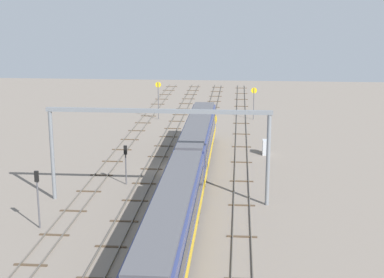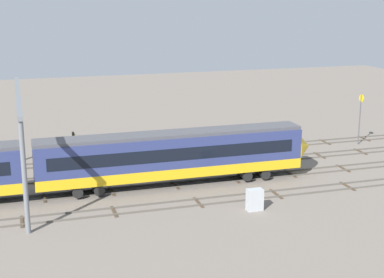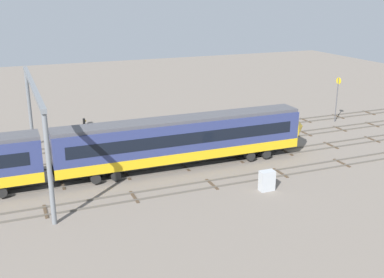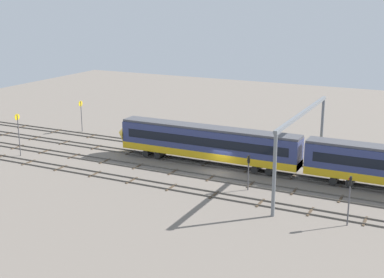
# 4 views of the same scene
# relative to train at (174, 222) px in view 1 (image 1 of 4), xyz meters

# --- Properties ---
(ground_plane) EXTENTS (142.72, 142.72, 0.00)m
(ground_plane) POSITION_rel_train_xyz_m (21.56, 2.46, -2.66)
(ground_plane) COLOR slate
(track_near_foreground) EXTENTS (126.72, 2.40, 0.16)m
(track_near_foreground) POSITION_rel_train_xyz_m (21.56, -4.92, -2.59)
(track_near_foreground) COLOR #59544C
(track_near_foreground) RESTS_ON ground
(track_with_train) EXTENTS (126.72, 2.40, 0.16)m
(track_with_train) POSITION_rel_train_xyz_m (21.56, 0.00, -2.59)
(track_with_train) COLOR #59544C
(track_with_train) RESTS_ON ground
(track_middle) EXTENTS (126.72, 2.40, 0.16)m
(track_middle) POSITION_rel_train_xyz_m (21.56, 4.92, -2.59)
(track_middle) COLOR #59544C
(track_middle) RESTS_ON ground
(track_second_far) EXTENTS (126.72, 2.40, 0.16)m
(track_second_far) POSITION_rel_train_xyz_m (21.56, 9.84, -2.59)
(track_second_far) COLOR #59544C
(track_second_far) RESTS_ON ground
(train) EXTENTS (75.20, 3.24, 4.80)m
(train) POSITION_rel_train_xyz_m (0.00, 0.00, 0.00)
(train) COLOR navy
(train) RESTS_ON ground
(overhead_gantry) EXTENTS (0.40, 20.26, 8.67)m
(overhead_gantry) POSITION_rel_train_xyz_m (11.43, 2.66, 3.97)
(overhead_gantry) COLOR slate
(overhead_gantry) RESTS_ON ground
(speed_sign_near_foreground) EXTENTS (0.14, 0.91, 4.96)m
(speed_sign_near_foreground) POSITION_rel_train_xyz_m (49.49, -6.78, 0.57)
(speed_sign_near_foreground) COLOR #4C4C51
(speed_sign_near_foreground) RESTS_ON ground
(speed_sign_mid_trackside) EXTENTS (0.14, 0.86, 5.80)m
(speed_sign_mid_trackside) POSITION_rel_train_xyz_m (48.50, 7.92, 1.01)
(speed_sign_mid_trackside) COLOR #4C4C51
(speed_sign_mid_trackside) RESTS_ON ground
(signal_light_trackside_approach) EXTENTS (0.31, 0.32, 4.03)m
(signal_light_trackside_approach) POSITION_rel_train_xyz_m (16.20, 6.66, 0.00)
(signal_light_trackside_approach) COLOR #4C4C51
(signal_light_trackside_approach) RESTS_ON ground
(signal_light_trackside_departure) EXTENTS (0.31, 0.32, 4.84)m
(signal_light_trackside_departure) POSITION_rel_train_xyz_m (4.46, 11.49, 0.50)
(signal_light_trackside_departure) COLOR #4C4C51
(signal_light_trackside_departure) RESTS_ON ground
(relay_cabinet) EXTENTS (1.30, 0.75, 1.76)m
(relay_cabinet) POSITION_rel_train_xyz_m (28.87, -7.79, -1.78)
(relay_cabinet) COLOR #B2B7BC
(relay_cabinet) RESTS_ON ground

